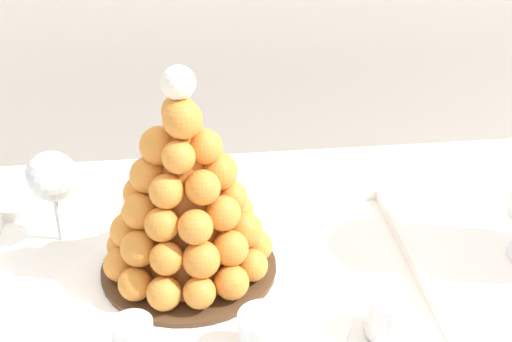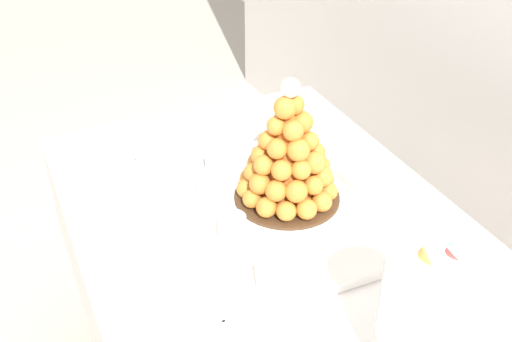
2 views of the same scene
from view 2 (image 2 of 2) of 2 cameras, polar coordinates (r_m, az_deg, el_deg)
name	(u,v)px [view 2 (image 2 of 2)]	position (r m, az deg, el deg)	size (l,w,h in m)	color
buffet_table	(309,306)	(1.32, 4.91, -12.26)	(1.56, 0.83, 0.73)	brown
serving_tray	(265,209)	(1.41, 0.80, -3.51)	(0.61, 0.44, 0.02)	white
croquembouche	(288,156)	(1.38, 3.00, 1.36)	(0.24, 0.24, 0.30)	#4C331E
dessert_cup_left	(191,161)	(1.54, -6.01, 0.94)	(0.06, 0.06, 0.05)	silver
dessert_cup_mid_left	(208,190)	(1.42, -4.40, -1.79)	(0.05, 0.05, 0.06)	silver
dessert_cup_centre	(232,228)	(1.31, -2.20, -5.28)	(0.06, 0.06, 0.05)	silver
dessert_cup_mid_right	(270,272)	(1.20, 1.27, -9.27)	(0.06, 0.06, 0.05)	silver
creme_brulee_ramekin	(223,158)	(1.56, -3.05, 1.15)	(0.10, 0.10, 0.03)	white
macaron_goblet	(426,293)	(1.00, 15.30, -10.79)	(0.14, 0.14, 0.27)	white
wine_glass	(290,117)	(1.57, 3.10, 4.95)	(0.07, 0.07, 0.15)	silver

